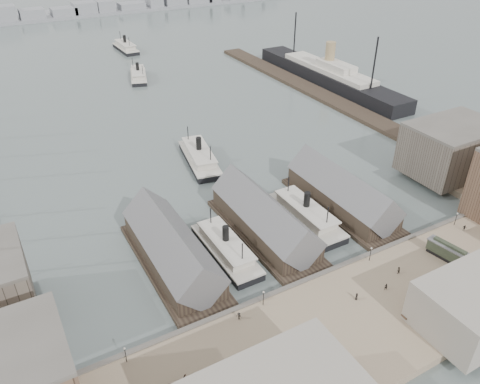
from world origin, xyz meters
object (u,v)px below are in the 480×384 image
horse_cart_left (180,382)px  horse_cart_right (414,312)px  horse_cart_center (313,332)px  ferry_docked_west (226,248)px  ocean_steamer (328,75)px  tram (448,253)px

horse_cart_left → horse_cart_right: (49.30, -8.27, 0.05)m
horse_cart_right → horse_cart_center: bearing=80.4°
ferry_docked_west → horse_cart_center: bearing=-86.0°
ocean_steamer → horse_cart_left: size_ratio=20.81×
tram → horse_cart_left: tram is taller
ocean_steamer → ferry_docked_west: bearing=-138.6°
ferry_docked_west → ocean_steamer: size_ratio=0.26×
ferry_docked_west → tram: (44.74, -29.55, 1.76)m
horse_cart_right → ocean_steamer: bearing=-26.2°
horse_cart_center → horse_cart_right: (21.70, -5.87, 0.04)m
ferry_docked_west → horse_cart_right: bearing=-58.2°
ferry_docked_west → ocean_steamer: ocean_steamer is taller
horse_cart_center → horse_cart_right: horse_cart_right is taller
ferry_docked_west → ocean_steamer: 139.91m
tram → ferry_docked_west: bearing=137.0°
ferry_docked_west → horse_cart_left: size_ratio=5.35×
tram → horse_cart_center: tram is taller
tram → horse_cart_right: tram is taller
ocean_steamer → horse_cart_center: bearing=-129.3°
horse_cart_center → horse_cart_right: 22.48m
tram → horse_cart_left: size_ratio=2.25×
ocean_steamer → horse_cart_left: (-130.27, -122.86, -1.49)m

